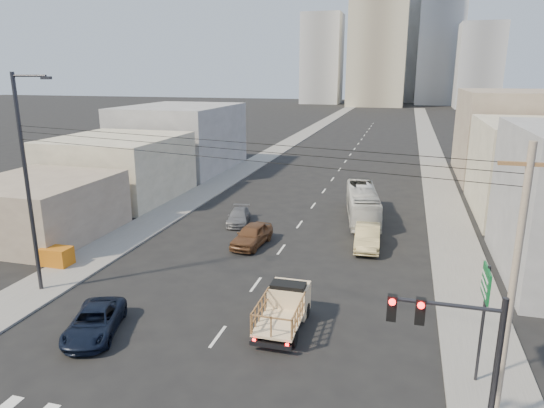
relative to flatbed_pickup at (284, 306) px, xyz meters
The scene contains 25 objects.
ground 4.77m from the flatbed_pickup, 126.51° to the right, with size 420.00×420.00×0.00m, color black.
sidewalk_left 67.85m from the flatbed_pickup, 102.35° to the left, with size 3.50×180.00×0.12m, color slate.
sidewalk_right 66.88m from the flatbed_pickup, 82.28° to the left, with size 3.50×180.00×0.12m, color slate.
lane_dashes 49.36m from the flatbed_pickup, 93.21° to the left, with size 0.15×104.00×0.01m.
flatbed_pickup is the anchor object (origin of this frame).
navy_pickup 8.97m from the flatbed_pickup, 160.12° to the right, with size 2.10×4.55×1.27m, color black.
city_bus 19.31m from the flatbed_pickup, 84.12° to the left, with size 2.25×9.62×2.68m, color silver.
sedan_brown 11.68m from the flatbed_pickup, 115.35° to the left, with size 1.82×4.52×1.54m, color brown.
sedan_tan 12.64m from the flatbed_pickup, 76.38° to the left, with size 1.70×4.87×1.60m, color tan.
sedan_grey 17.03m from the flatbed_pickup, 116.61° to the left, with size 1.65×4.05×1.18m, color slate.
traffic_signal 10.51m from the flatbed_pickup, 45.92° to the right, with size 3.23×0.35×6.00m.
green_sign 9.09m from the flatbed_pickup, 14.87° to the right, with size 0.18×1.60×5.00m.
utility_pole 10.75m from the flatbed_pickup, 28.43° to the right, with size 1.80×0.24×10.00m.
streetlamp_left 15.13m from the flatbed_pickup, behind, with size 2.36×0.25×12.00m.
overhead_wires 8.64m from the flatbed_pickup, 141.07° to the right, with size 23.01×5.02×0.72m.
crate_stack 16.16m from the flatbed_pickup, 167.36° to the left, with size 1.80×1.20×1.14m.
bldg_right_far 43.98m from the flatbed_pickup, 66.83° to the left, with size 12.00×16.00×10.00m, color gray.
bldg_left_near 22.38m from the flatbed_pickup, 158.28° to the left, with size 9.00×10.00×4.40m, color gray.
bldg_left_mid 29.80m from the flatbed_pickup, 137.03° to the left, with size 11.00×12.00×6.00m, color #A9A288.
bldg_left_far 41.81m from the flatbed_pickup, 122.26° to the left, with size 12.00×16.00×8.00m, color gray.
high_rise_tower 168.90m from the flatbed_pickup, 92.33° to the left, with size 20.00×20.00×60.00m, color gray.
midrise_ne 182.89m from the flatbed_pickup, 85.19° to the left, with size 16.00×16.00×40.00m, color gray.
midrise_nw 179.31m from the flatbed_pickup, 99.27° to the left, with size 15.00×15.00×34.00m, color gray.
midrise_back 197.41m from the flatbed_pickup, 89.05° to the left, with size 18.00×18.00×44.00m, color gray.
midrise_east 164.06m from the flatbed_pickup, 80.41° to the left, with size 14.00×14.00×28.00m, color gray.
Camera 1 is at (7.84, -16.85, 11.96)m, focal length 32.00 mm.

